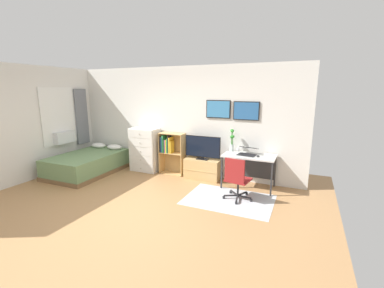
% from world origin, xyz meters
% --- Properties ---
extents(ground_plane, '(7.20, 7.20, 0.00)m').
position_xyz_m(ground_plane, '(0.00, 0.00, 0.00)').
color(ground_plane, '#A87A4C').
extents(wall_back_with_posters, '(6.12, 0.09, 2.70)m').
position_xyz_m(wall_back_with_posters, '(0.02, 2.43, 1.35)').
color(wall_back_with_posters, silver).
rests_on(wall_back_with_posters, ground_plane).
extents(wall_left_with_window, '(0.27, 4.92, 2.70)m').
position_xyz_m(wall_left_with_window, '(-3.02, 0.18, 1.34)').
color(wall_left_with_window, silver).
rests_on(wall_left_with_window, ground_plane).
extents(area_rug, '(1.70, 1.20, 0.01)m').
position_xyz_m(area_rug, '(1.65, 1.22, 0.00)').
color(area_rug, '#B2B7BC').
rests_on(area_rug, ground_plane).
extents(bed, '(1.32, 2.00, 0.63)m').
position_xyz_m(bed, '(-2.18, 1.39, 0.26)').
color(bed, brown).
rests_on(bed, ground_plane).
extents(dresser, '(0.75, 0.46, 1.15)m').
position_xyz_m(dresser, '(-0.93, 2.15, 0.57)').
color(dresser, white).
rests_on(dresser, ground_plane).
extents(bookshelf, '(0.65, 0.30, 1.06)m').
position_xyz_m(bookshelf, '(-0.21, 2.22, 0.62)').
color(bookshelf, tan).
rests_on(bookshelf, ground_plane).
extents(tv_stand, '(0.86, 0.41, 0.49)m').
position_xyz_m(tv_stand, '(0.71, 2.17, 0.25)').
color(tv_stand, tan).
rests_on(tv_stand, ground_plane).
extents(television, '(0.88, 0.16, 0.57)m').
position_xyz_m(television, '(0.71, 2.15, 0.78)').
color(television, black).
rests_on(television, tv_stand).
extents(desk, '(1.11, 0.65, 0.74)m').
position_xyz_m(desk, '(1.85, 2.13, 0.61)').
color(desk, silver).
rests_on(desk, ground_plane).
extents(office_chair, '(0.58, 0.58, 0.86)m').
position_xyz_m(office_chair, '(1.78, 1.27, 0.46)').
color(office_chair, '#232326').
rests_on(office_chair, ground_plane).
extents(laptop, '(0.43, 0.45, 0.17)m').
position_xyz_m(laptop, '(1.80, 2.10, 0.81)').
color(laptop, black).
rests_on(laptop, desk).
extents(computer_mouse, '(0.06, 0.10, 0.03)m').
position_xyz_m(computer_mouse, '(2.04, 1.97, 0.76)').
color(computer_mouse, '#262628').
rests_on(computer_mouse, desk).
extents(bamboo_vase, '(0.10, 0.09, 0.51)m').
position_xyz_m(bamboo_vase, '(1.39, 2.26, 1.01)').
color(bamboo_vase, silver).
rests_on(bamboo_vase, desk).
extents(wine_glass, '(0.07, 0.07, 0.18)m').
position_xyz_m(wine_glass, '(1.61, 1.99, 0.87)').
color(wine_glass, silver).
rests_on(wine_glass, desk).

